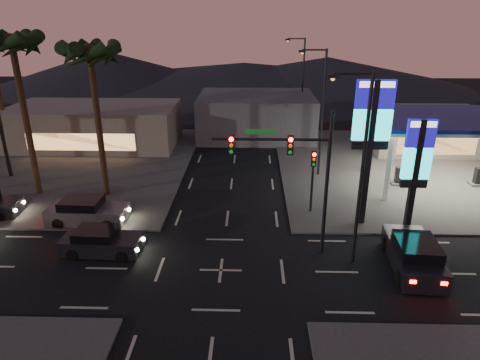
{
  "coord_description": "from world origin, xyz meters",
  "views": [
    {
      "loc": [
        1.52,
        -18.9,
        12.53
      ],
      "look_at": [
        0.85,
        5.22,
        3.0
      ],
      "focal_mm": 32.0,
      "sensor_mm": 36.0,
      "label": 1
    }
  ],
  "objects_px": {
    "gas_station": "(450,121)",
    "suv_station": "(414,255)",
    "traffic_signal_mast": "(294,163)",
    "pylon_sign_short": "(417,159)",
    "car_lane_b_front": "(87,212)",
    "pylon_sign_tall": "(372,125)",
    "car_lane_a_front": "(101,242)"
  },
  "relations": [
    {
      "from": "gas_station",
      "to": "suv_station",
      "type": "xyz_separation_m",
      "value": [
        -6.01,
        -11.5,
        -4.28
      ]
    },
    {
      "from": "gas_station",
      "to": "suv_station",
      "type": "height_order",
      "value": "gas_station"
    },
    {
      "from": "gas_station",
      "to": "pylon_sign_tall",
      "type": "bearing_deg",
      "value": -139.09
    },
    {
      "from": "traffic_signal_mast",
      "to": "car_lane_a_front",
      "type": "distance_m",
      "value": 11.47
    },
    {
      "from": "gas_station",
      "to": "car_lane_a_front",
      "type": "distance_m",
      "value": 25.42
    },
    {
      "from": "gas_station",
      "to": "pylon_sign_short",
      "type": "distance_m",
      "value": 9.02
    },
    {
      "from": "car_lane_a_front",
      "to": "suv_station",
      "type": "xyz_separation_m",
      "value": [
        16.76,
        -1.08,
        0.13
      ]
    },
    {
      "from": "pylon_sign_short",
      "to": "suv_station",
      "type": "height_order",
      "value": "pylon_sign_short"
    },
    {
      "from": "pylon_sign_short",
      "to": "pylon_sign_tall",
      "type": "bearing_deg",
      "value": 158.2
    },
    {
      "from": "traffic_signal_mast",
      "to": "pylon_sign_short",
      "type": "bearing_deg",
      "value": 19.13
    },
    {
      "from": "traffic_signal_mast",
      "to": "car_lane_a_front",
      "type": "height_order",
      "value": "traffic_signal_mast"
    },
    {
      "from": "traffic_signal_mast",
      "to": "car_lane_b_front",
      "type": "xyz_separation_m",
      "value": [
        -12.6,
        3.16,
        -4.47
      ]
    },
    {
      "from": "car_lane_b_front",
      "to": "suv_station",
      "type": "height_order",
      "value": "suv_station"
    },
    {
      "from": "car_lane_b_front",
      "to": "traffic_signal_mast",
      "type": "bearing_deg",
      "value": -14.1
    },
    {
      "from": "pylon_sign_tall",
      "to": "traffic_signal_mast",
      "type": "height_order",
      "value": "pylon_sign_tall"
    },
    {
      "from": "pylon_sign_short",
      "to": "traffic_signal_mast",
      "type": "xyz_separation_m",
      "value": [
        -7.24,
        -2.51,
        0.57
      ]
    },
    {
      "from": "car_lane_a_front",
      "to": "suv_station",
      "type": "relative_size",
      "value": 0.85
    },
    {
      "from": "car_lane_a_front",
      "to": "pylon_sign_tall",
      "type": "bearing_deg",
      "value": 14.4
    },
    {
      "from": "pylon_sign_tall",
      "to": "car_lane_b_front",
      "type": "height_order",
      "value": "pylon_sign_tall"
    },
    {
      "from": "traffic_signal_mast",
      "to": "suv_station",
      "type": "distance_m",
      "value": 7.79
    },
    {
      "from": "gas_station",
      "to": "pylon_sign_short",
      "type": "bearing_deg",
      "value": -123.69
    },
    {
      "from": "gas_station",
      "to": "pylon_sign_tall",
      "type": "xyz_separation_m",
      "value": [
        -7.5,
        -6.5,
        1.31
      ]
    },
    {
      "from": "gas_station",
      "to": "car_lane_a_front",
      "type": "bearing_deg",
      "value": -155.41
    },
    {
      "from": "gas_station",
      "to": "pylon_sign_short",
      "type": "xyz_separation_m",
      "value": [
        -5.0,
        -7.5,
        -0.42
      ]
    },
    {
      "from": "gas_station",
      "to": "pylon_sign_tall",
      "type": "height_order",
      "value": "pylon_sign_tall"
    },
    {
      "from": "pylon_sign_tall",
      "to": "traffic_signal_mast",
      "type": "xyz_separation_m",
      "value": [
        -4.74,
        -3.51,
        -1.17
      ]
    },
    {
      "from": "car_lane_b_front",
      "to": "suv_station",
      "type": "bearing_deg",
      "value": -13.86
    },
    {
      "from": "car_lane_b_front",
      "to": "suv_station",
      "type": "xyz_separation_m",
      "value": [
        18.84,
        -4.65,
        0.04
      ]
    },
    {
      "from": "gas_station",
      "to": "traffic_signal_mast",
      "type": "height_order",
      "value": "traffic_signal_mast"
    },
    {
      "from": "pylon_sign_tall",
      "to": "gas_station",
      "type": "bearing_deg",
      "value": 40.91
    },
    {
      "from": "pylon_sign_tall",
      "to": "pylon_sign_short",
      "type": "height_order",
      "value": "pylon_sign_tall"
    },
    {
      "from": "car_lane_a_front",
      "to": "car_lane_b_front",
      "type": "bearing_deg",
      "value": 120.25
    }
  ]
}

